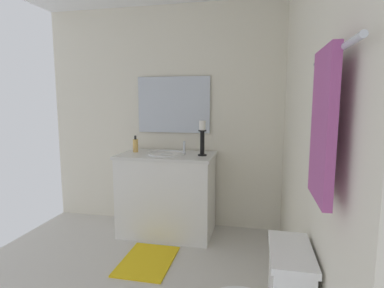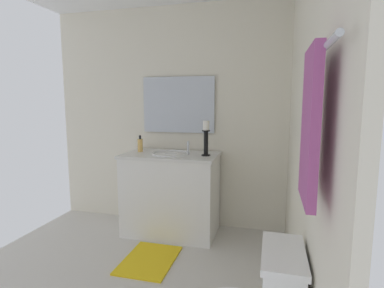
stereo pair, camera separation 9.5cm
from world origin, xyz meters
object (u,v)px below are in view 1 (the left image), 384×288
(candle_holder_tall, at_px, (202,137))
(towel_bar, at_px, (333,54))
(towel_near_vanity, at_px, (323,126))
(bath_mat, at_px, (147,261))
(sink_basin, at_px, (167,158))
(soap_bottle, at_px, (135,145))
(mirror, at_px, (173,105))
(vanity_cabinet, at_px, (167,194))

(candle_holder_tall, height_order, towel_bar, towel_bar)
(towel_near_vanity, height_order, bath_mat, towel_near_vanity)
(sink_basin, height_order, soap_bottle, soap_bottle)
(towel_near_vanity, bearing_deg, candle_holder_tall, -158.28)
(mirror, xyz_separation_m, candle_holder_tall, (0.29, 0.38, -0.32))
(towel_bar, distance_m, towel_near_vanity, 0.24)
(bath_mat, bearing_deg, vanity_cabinet, -180.00)
(soap_bottle, distance_m, towel_bar, 2.56)
(vanity_cabinet, xyz_separation_m, soap_bottle, (-0.05, -0.37, 0.51))
(towel_bar, bearing_deg, vanity_cabinet, -148.86)
(towel_near_vanity, bearing_deg, towel_bar, 90.00)
(sink_basin, relative_size, candle_holder_tall, 1.13)
(towel_bar, bearing_deg, candle_holder_tall, -157.81)
(sink_basin, xyz_separation_m, soap_bottle, (-0.05, -0.37, 0.11))
(soap_bottle, bearing_deg, sink_basin, 82.56)
(towel_bar, xyz_separation_m, bath_mat, (-1.29, -1.16, -1.56))
(vanity_cabinet, height_order, bath_mat, vanity_cabinet)
(mirror, distance_m, towel_bar, 2.49)
(vanity_cabinet, xyz_separation_m, towel_bar, (1.91, 1.16, 1.13))
(towel_bar, bearing_deg, sink_basin, -148.89)
(sink_basin, xyz_separation_m, towel_bar, (1.91, 1.16, 0.74))
(vanity_cabinet, xyz_separation_m, towel_near_vanity, (1.91, 1.14, 0.89))
(bath_mat, bearing_deg, towel_bar, 41.89)
(vanity_cabinet, relative_size, towel_near_vanity, 1.94)
(sink_basin, bearing_deg, mirror, -179.80)
(sink_basin, height_order, towel_near_vanity, towel_near_vanity)
(mirror, bearing_deg, soap_bottle, -57.66)
(mirror, distance_m, towel_near_vanity, 2.47)
(vanity_cabinet, height_order, towel_bar, towel_bar)
(candle_holder_tall, distance_m, bath_mat, 1.27)
(towel_bar, bearing_deg, mirror, -152.21)
(sink_basin, distance_m, towel_bar, 2.35)
(towel_near_vanity, distance_m, bath_mat, 2.17)
(candle_holder_tall, height_order, soap_bottle, candle_holder_tall)
(vanity_cabinet, bearing_deg, candle_holder_tall, 88.02)
(soap_bottle, xyz_separation_m, bath_mat, (0.67, 0.37, -0.93))
(soap_bottle, bearing_deg, towel_near_vanity, 37.48)
(vanity_cabinet, height_order, candle_holder_tall, candle_holder_tall)
(soap_bottle, relative_size, bath_mat, 0.30)
(vanity_cabinet, distance_m, soap_bottle, 0.63)
(candle_holder_tall, bearing_deg, soap_bottle, -94.68)
(candle_holder_tall, xyz_separation_m, soap_bottle, (-0.06, -0.75, -0.12))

